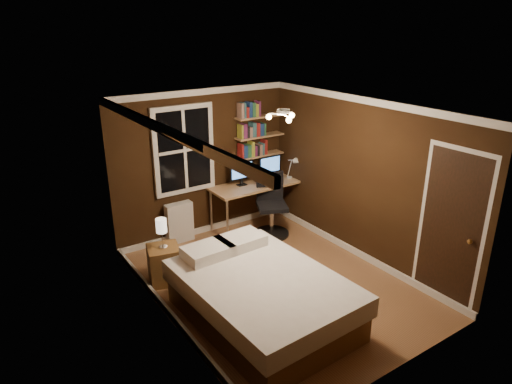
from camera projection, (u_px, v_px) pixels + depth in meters
floor at (275, 283)px, 6.50m from camera, size 4.20×4.20×0.00m
wall_back at (203, 163)px, 7.69m from camera, size 3.20×0.04×2.50m
wall_left at (165, 231)px, 5.23m from camera, size 0.04×4.20×2.50m
wall_right at (362, 180)px, 6.90m from camera, size 0.04×4.20×2.50m
ceiling at (278, 108)px, 5.62m from camera, size 3.20×4.20×0.02m
window at (184, 150)px, 7.38m from camera, size 1.06×0.06×1.46m
door at (450, 230)px, 5.77m from camera, size 0.03×0.82×2.05m
door_knob at (470, 242)px, 5.53m from camera, size 0.06×0.06×0.06m
ceiling_fixture at (283, 117)px, 5.58m from camera, size 0.44×0.44×0.18m
bookshelf_lower at (260, 155)px, 8.16m from camera, size 0.92×0.22×0.03m
books_row_lower at (260, 148)px, 8.12m from camera, size 0.54×0.16×0.23m
bookshelf_middle at (260, 136)px, 8.04m from camera, size 0.92×0.22×0.03m
books_row_middle at (260, 129)px, 7.99m from camera, size 0.48×0.16×0.23m
bookshelf_upper at (260, 116)px, 7.92m from camera, size 0.92×0.22×0.03m
books_row_upper at (260, 109)px, 7.87m from camera, size 0.42×0.16×0.23m
bed at (261, 296)px, 5.62m from camera, size 1.69×2.29×0.76m
nightstand at (164, 264)px, 6.47m from camera, size 0.52×0.52×0.54m
bedside_lamp at (162, 233)px, 6.30m from camera, size 0.15×0.15×0.44m
radiator at (179, 222)px, 7.63m from camera, size 0.46×0.16×0.68m
desk at (258, 187)px, 8.07m from camera, size 1.72×0.64×0.82m
monitor_left at (242, 173)px, 7.89m from camera, size 0.45×0.12×0.43m
monitor_right at (270, 168)px, 8.20m from camera, size 0.45×0.12×0.43m
desk_lamp at (292, 167)px, 8.19m from camera, size 0.14×0.32×0.44m
office_chair at (271, 211)px, 7.88m from camera, size 0.65×0.65×1.09m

